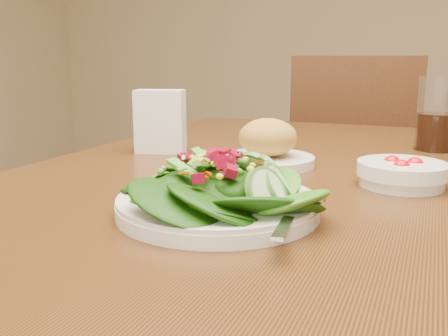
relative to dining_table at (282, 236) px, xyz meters
The scene contains 7 objects.
dining_table is the anchor object (origin of this frame).
chair_far 1.04m from the dining_table, 92.22° to the left, with size 0.49×0.49×0.94m.
salad_plate 0.25m from the dining_table, 92.85° to the right, with size 0.26×0.25×0.07m.
bread_plate 0.16m from the dining_table, 124.60° to the left, with size 0.17×0.17×0.08m.
tomato_bowl 0.22m from the dining_table, ahead, with size 0.13×0.13×0.04m.
drinking_glass 0.45m from the dining_table, 57.82° to the left, with size 0.09×0.09×0.15m.
napkin_holder 0.35m from the dining_table, 158.88° to the left, with size 0.11×0.08×0.13m.
Camera 1 is at (0.22, -0.76, 0.94)m, focal length 40.00 mm.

